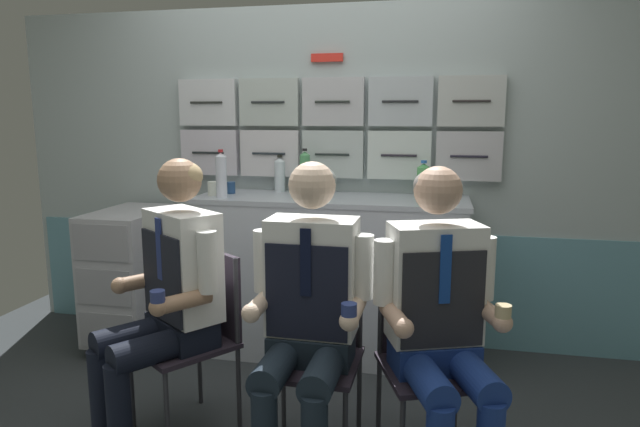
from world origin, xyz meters
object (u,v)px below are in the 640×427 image
Objects in this scene: folding_chair_center at (317,335)px; espresso_cup_small at (327,188)px; crew_member_left at (168,288)px; crew_member_center at (308,304)px; water_bottle_short at (305,172)px; service_trolley at (133,273)px; folding_chair_left at (201,321)px; crew_member_right at (441,313)px; folding_chair_right at (426,342)px.

espresso_cup_small is at bearing 99.07° from folding_chair_center.
crew_member_center reaches higher than crew_member_left.
folding_chair_center is at bearing -74.10° from water_bottle_short.
folding_chair_left is at bearing -44.37° from service_trolley.
water_bottle_short is at bearing 73.67° from crew_member_left.
crew_member_right is at bearing -9.18° from folding_chair_left.
crew_member_left is 1.53× the size of folding_chair_center.
water_bottle_short is (-0.31, 1.10, 0.60)m from folding_chair_center.
water_bottle_short is at bearing -165.37° from espresso_cup_small.
espresso_cup_small is (0.39, 1.09, 0.50)m from folding_chair_left.
service_trolley is 3.11× the size of water_bottle_short.
espresso_cup_small is (0.13, 0.03, -0.10)m from water_bottle_short.
crew_member_center is (-0.00, -0.16, 0.19)m from folding_chair_center.
folding_chair_center is 0.47m from folding_chair_right.
folding_chair_center is (0.57, -0.05, 0.00)m from folding_chair_left.
folding_chair_right is (0.48, 0.18, -0.19)m from crew_member_center.
water_bottle_short reaches higher than folding_chair_center.
water_bottle_short reaches higher than folding_chair_left.
water_bottle_short is (-0.84, 1.23, 0.42)m from crew_member_right.
folding_chair_right is at bearing -1.53° from folding_chair_left.
folding_chair_left and folding_chair_right have the same top height.
folding_chair_left is at bearing 178.47° from folding_chair_right.
service_trolley is 1.22m from crew_member_left.
water_bottle_short reaches higher than service_trolley.
crew_member_left reaches higher than folding_chair_center.
water_bottle_short is (0.25, 1.05, 0.60)m from folding_chair_left.
water_bottle_short is at bearing 12.59° from service_trolley.
crew_member_left reaches higher than espresso_cup_small.
espresso_cup_small is at bearing 14.63° from water_bottle_short.
folding_chair_left is 0.57m from folding_chair_center.
folding_chair_center is 0.57m from crew_member_right.
folding_chair_center is at bearing 166.31° from crew_member_right.
folding_chair_center is at bearing -80.93° from espresso_cup_small.
folding_chair_right is 2.98× the size of water_bottle_short.
folding_chair_center is 0.25m from crew_member_center.
folding_chair_center and folding_chair_right have the same top height.
espresso_cup_small is at bearing 68.52° from crew_member_left.
crew_member_center is at bearing -176.79° from crew_member_right.
folding_chair_right is 0.24m from crew_member_right.
crew_member_center is at bearing -90.70° from folding_chair_center.
water_bottle_short is (1.08, 0.24, 0.65)m from service_trolley.
espresso_cup_small is (-0.65, 1.12, 0.50)m from folding_chair_right.
service_trolley is at bearing 135.63° from folding_chair_left.
folding_chair_right is at bearing 20.67° from crew_member_center.
crew_member_right is at bearing -13.69° from folding_chair_center.
folding_chair_left is at bearing 53.98° from crew_member_left.
crew_member_center is at bearing -159.33° from folding_chair_right.
espresso_cup_small is (-0.71, 1.27, 0.32)m from crew_member_right.
crew_member_center is 4.56× the size of water_bottle_short.
crew_member_left reaches higher than service_trolley.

